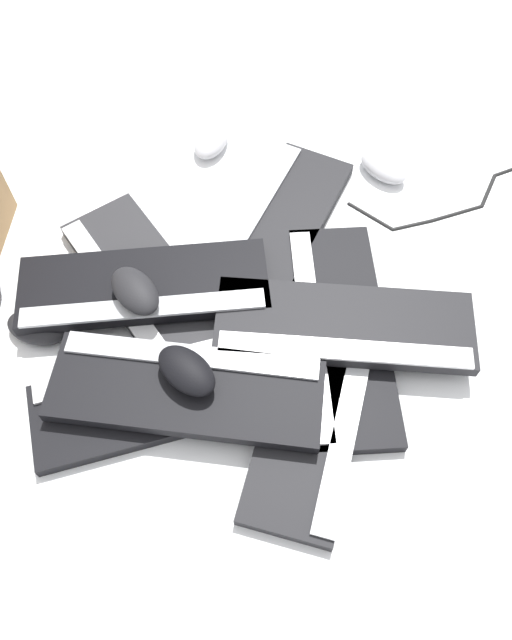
{
  "coord_description": "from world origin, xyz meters",
  "views": [
    {
      "loc": [
        0.45,
        -0.19,
        0.97
      ],
      "look_at": [
        -0.07,
        -0.02,
        0.03
      ],
      "focal_mm": 35.0,
      "sensor_mm": 36.0,
      "label": 1
    }
  ],
  "objects_px": {
    "keyboard_1": "(340,331)",
    "keyboard_5": "(187,389)",
    "keyboard_7": "(344,326)",
    "mouse_2": "(135,291)",
    "mouse_0": "(211,140)",
    "mouse_3": "(37,327)",
    "keyboard_0": "(317,403)",
    "keyboard_4": "(166,394)",
    "mouse_4": "(187,371)",
    "keyboard_3": "(150,291)",
    "keyboard_2": "(275,232)",
    "keyboard_6": "(144,287)",
    "mouse_1": "(383,167)"
  },
  "relations": [
    {
      "from": "keyboard_0",
      "to": "keyboard_7",
      "type": "xyz_separation_m",
      "value": [
        -0.11,
        0.09,
        0.03
      ]
    },
    {
      "from": "keyboard_7",
      "to": "mouse_0",
      "type": "distance_m",
      "value": 0.53
    },
    {
      "from": "keyboard_6",
      "to": "mouse_1",
      "type": "xyz_separation_m",
      "value": [
        -0.16,
        0.53,
        -0.02
      ]
    },
    {
      "from": "keyboard_5",
      "to": "keyboard_6",
      "type": "height_order",
      "value": "same"
    },
    {
      "from": "keyboard_7",
      "to": "mouse_2",
      "type": "height_order",
      "value": "mouse_2"
    },
    {
      "from": "keyboard_0",
      "to": "mouse_2",
      "type": "height_order",
      "value": "mouse_2"
    },
    {
      "from": "keyboard_1",
      "to": "keyboard_3",
      "type": "xyz_separation_m",
      "value": [
        -0.18,
        -0.3,
        0.0
      ]
    },
    {
      "from": "mouse_0",
      "to": "mouse_2",
      "type": "height_order",
      "value": "mouse_2"
    },
    {
      "from": "keyboard_1",
      "to": "keyboard_6",
      "type": "distance_m",
      "value": 0.36
    },
    {
      "from": "keyboard_7",
      "to": "mouse_4",
      "type": "relative_size",
      "value": 4.22
    },
    {
      "from": "keyboard_1",
      "to": "mouse_1",
      "type": "height_order",
      "value": "mouse_1"
    },
    {
      "from": "keyboard_2",
      "to": "keyboard_4",
      "type": "relative_size",
      "value": 0.96
    },
    {
      "from": "keyboard_7",
      "to": "mouse_2",
      "type": "relative_size",
      "value": 4.22
    },
    {
      "from": "keyboard_3",
      "to": "keyboard_7",
      "type": "bearing_deg",
      "value": 57.39
    },
    {
      "from": "keyboard_6",
      "to": "mouse_3",
      "type": "xyz_separation_m",
      "value": [
        0.01,
        -0.2,
        -0.02
      ]
    },
    {
      "from": "keyboard_3",
      "to": "mouse_2",
      "type": "xyz_separation_m",
      "value": [
        0.04,
        -0.03,
        0.07
      ]
    },
    {
      "from": "mouse_3",
      "to": "keyboard_0",
      "type": "bearing_deg",
      "value": -178.6
    },
    {
      "from": "keyboard_6",
      "to": "mouse_2",
      "type": "bearing_deg",
      "value": -29.64
    },
    {
      "from": "keyboard_4",
      "to": "mouse_1",
      "type": "height_order",
      "value": "mouse_1"
    },
    {
      "from": "mouse_2",
      "to": "mouse_4",
      "type": "height_order",
      "value": "same"
    },
    {
      "from": "keyboard_3",
      "to": "mouse_1",
      "type": "relative_size",
      "value": 4.22
    },
    {
      "from": "keyboard_0",
      "to": "mouse_0",
      "type": "relative_size",
      "value": 4.1
    },
    {
      "from": "keyboard_2",
      "to": "keyboard_5",
      "type": "distance_m",
      "value": 0.38
    },
    {
      "from": "mouse_2",
      "to": "mouse_3",
      "type": "relative_size",
      "value": 1.0
    },
    {
      "from": "mouse_4",
      "to": "keyboard_4",
      "type": "bearing_deg",
      "value": -121.14
    },
    {
      "from": "keyboard_2",
      "to": "keyboard_7",
      "type": "height_order",
      "value": "keyboard_7"
    },
    {
      "from": "keyboard_1",
      "to": "mouse_0",
      "type": "distance_m",
      "value": 0.52
    },
    {
      "from": "keyboard_7",
      "to": "mouse_3",
      "type": "xyz_separation_m",
      "value": [
        -0.17,
        -0.51,
        -0.02
      ]
    },
    {
      "from": "keyboard_3",
      "to": "keyboard_4",
      "type": "bearing_deg",
      "value": -5.73
    },
    {
      "from": "keyboard_1",
      "to": "keyboard_5",
      "type": "relative_size",
      "value": 1.0
    },
    {
      "from": "keyboard_7",
      "to": "mouse_1",
      "type": "relative_size",
      "value": 4.22
    },
    {
      "from": "keyboard_1",
      "to": "mouse_3",
      "type": "distance_m",
      "value": 0.53
    },
    {
      "from": "keyboard_0",
      "to": "keyboard_4",
      "type": "distance_m",
      "value": 0.25
    },
    {
      "from": "keyboard_4",
      "to": "mouse_2",
      "type": "xyz_separation_m",
      "value": [
        -0.17,
        -0.0,
        0.07
      ]
    },
    {
      "from": "mouse_3",
      "to": "mouse_4",
      "type": "bearing_deg",
      "value": 175.23
    },
    {
      "from": "keyboard_7",
      "to": "mouse_3",
      "type": "relative_size",
      "value": 4.22
    },
    {
      "from": "keyboard_4",
      "to": "mouse_3",
      "type": "xyz_separation_m",
      "value": [
        -0.19,
        -0.19,
        0.01
      ]
    },
    {
      "from": "keyboard_6",
      "to": "mouse_3",
      "type": "height_order",
      "value": "keyboard_6"
    },
    {
      "from": "keyboard_4",
      "to": "mouse_3",
      "type": "bearing_deg",
      "value": -135.65
    },
    {
      "from": "keyboard_4",
      "to": "mouse_0",
      "type": "relative_size",
      "value": 4.04
    },
    {
      "from": "keyboard_2",
      "to": "keyboard_5",
      "type": "xyz_separation_m",
      "value": [
        0.28,
        -0.25,
        0.03
      ]
    },
    {
      "from": "keyboard_0",
      "to": "mouse_2",
      "type": "bearing_deg",
      "value": -137.81
    },
    {
      "from": "keyboard_1",
      "to": "keyboard_6",
      "type": "height_order",
      "value": "keyboard_6"
    },
    {
      "from": "mouse_0",
      "to": "mouse_1",
      "type": "xyz_separation_m",
      "value": [
        0.18,
        0.32,
        0.0
      ]
    },
    {
      "from": "keyboard_1",
      "to": "keyboard_5",
      "type": "bearing_deg",
      "value": -82.3
    },
    {
      "from": "keyboard_1",
      "to": "keyboard_2",
      "type": "relative_size",
      "value": 1.09
    },
    {
      "from": "keyboard_2",
      "to": "mouse_4",
      "type": "relative_size",
      "value": 3.86
    },
    {
      "from": "keyboard_5",
      "to": "mouse_3",
      "type": "relative_size",
      "value": 4.2
    },
    {
      "from": "mouse_0",
      "to": "mouse_3",
      "type": "bearing_deg",
      "value": 165.98
    },
    {
      "from": "keyboard_6",
      "to": "mouse_1",
      "type": "bearing_deg",
      "value": 106.4
    }
  ]
}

